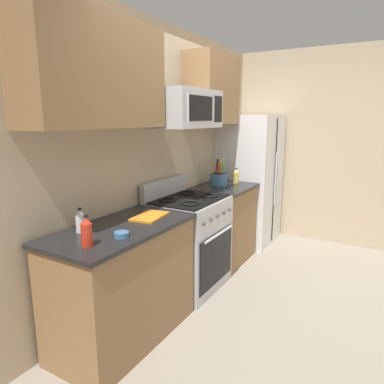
# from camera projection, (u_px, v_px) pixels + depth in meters

# --- Properties ---
(ground_plane) EXTENTS (16.00, 16.00, 0.00)m
(ground_plane) POSITION_uv_depth(u_px,v_px,m) (245.00, 301.00, 3.29)
(ground_plane) COLOR gray
(wall_back) EXTENTS (8.00, 0.10, 2.60)m
(wall_back) POSITION_uv_depth(u_px,v_px,m) (157.00, 158.00, 3.50)
(wall_back) COLOR tan
(wall_back) RESTS_ON ground
(counter_left) EXTENTS (1.19, 0.62, 0.91)m
(counter_left) POSITION_uv_depth(u_px,v_px,m) (124.00, 283.00, 2.66)
(counter_left) COLOR olive
(counter_left) RESTS_ON ground
(range_oven) EXTENTS (0.76, 0.66, 1.09)m
(range_oven) POSITION_uv_depth(u_px,v_px,m) (189.00, 242.00, 3.49)
(range_oven) COLOR #B2B5BA
(range_oven) RESTS_ON ground
(counter_right) EXTENTS (0.81, 0.62, 0.91)m
(counter_right) POSITION_uv_depth(u_px,v_px,m) (222.00, 223.00, 4.17)
(counter_right) COLOR olive
(counter_right) RESTS_ON ground
(refrigerator) EXTENTS (0.83, 0.73, 1.74)m
(refrigerator) POSITION_uv_depth(u_px,v_px,m) (250.00, 179.00, 4.78)
(refrigerator) COLOR silver
(refrigerator) RESTS_ON ground
(wall_right) EXTENTS (0.10, 8.00, 2.60)m
(wall_right) POSITION_uv_depth(u_px,v_px,m) (305.00, 147.00, 4.83)
(wall_right) COLOR tan
(wall_right) RESTS_ON ground
(microwave) EXTENTS (0.77, 0.44, 0.35)m
(microwave) POSITION_uv_depth(u_px,v_px,m) (186.00, 109.00, 3.23)
(microwave) COLOR #B2B5BA
(upper_cabinets_left) EXTENTS (1.18, 0.34, 0.76)m
(upper_cabinets_left) POSITION_uv_depth(u_px,v_px,m) (96.00, 73.00, 2.41)
(upper_cabinets_left) COLOR olive
(upper_cabinets_right) EXTENTS (0.80, 0.34, 0.76)m
(upper_cabinets_right) POSITION_uv_depth(u_px,v_px,m) (212.00, 90.00, 3.92)
(upper_cabinets_right) COLOR olive
(utensil_crock) EXTENTS (0.20, 0.20, 0.34)m
(utensil_crock) POSITION_uv_depth(u_px,v_px,m) (219.00, 179.00, 4.11)
(utensil_crock) COLOR teal
(utensil_crock) RESTS_ON counter_right
(cutting_board) EXTENTS (0.35, 0.25, 0.02)m
(cutting_board) POSITION_uv_depth(u_px,v_px,m) (150.00, 216.00, 2.81)
(cutting_board) COLOR orange
(cutting_board) RESTS_ON counter_left
(bottle_hot_sauce) EXTENTS (0.07, 0.07, 0.21)m
(bottle_hot_sauce) POSITION_uv_depth(u_px,v_px,m) (87.00, 232.00, 2.16)
(bottle_hot_sauce) COLOR red
(bottle_hot_sauce) RESTS_ON counter_left
(bottle_vinegar) EXTENTS (0.07, 0.07, 0.18)m
(bottle_vinegar) POSITION_uv_depth(u_px,v_px,m) (80.00, 221.00, 2.43)
(bottle_vinegar) COLOR silver
(bottle_vinegar) RESTS_ON counter_left
(bottle_oil) EXTENTS (0.06, 0.06, 0.19)m
(bottle_oil) POSITION_uv_depth(u_px,v_px,m) (236.00, 176.00, 4.26)
(bottle_oil) COLOR gold
(bottle_oil) RESTS_ON counter_right
(prep_bowl) EXTENTS (0.10, 0.10, 0.04)m
(prep_bowl) POSITION_uv_depth(u_px,v_px,m) (121.00, 234.00, 2.34)
(prep_bowl) COLOR teal
(prep_bowl) RESTS_ON counter_left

